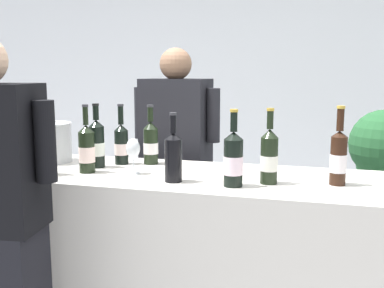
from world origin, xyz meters
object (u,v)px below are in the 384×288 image
(wine_bottle_3, at_px, (338,157))
(wine_bottle_4, at_px, (46,150))
(ice_bucket, at_px, (52,142))
(wine_bottle_0, at_px, (269,156))
(wine_bottle_8, at_px, (121,143))
(person_server, at_px, (176,181))
(wine_bottle_2, at_px, (87,149))
(wine_bottle_6, at_px, (173,156))
(wine_bottle_1, at_px, (97,144))
(wine_bottle_7, at_px, (233,159))
(wine_glass, at_px, (133,150))
(wine_bottle_5, at_px, (151,143))

(wine_bottle_3, bearing_deg, wine_bottle_4, -172.93)
(ice_bucket, bearing_deg, wine_bottle_0, -8.50)
(wine_bottle_8, relative_size, ice_bucket, 1.45)
(wine_bottle_8, xyz_separation_m, person_server, (0.17, 0.45, -0.30))
(wine_bottle_2, relative_size, wine_bottle_6, 1.07)
(wine_bottle_1, bearing_deg, wine_bottle_3, -2.84)
(wine_bottle_3, bearing_deg, wine_bottle_0, -169.15)
(wine_bottle_8, xyz_separation_m, ice_bucket, (-0.39, -0.05, -0.00))
(wine_bottle_1, bearing_deg, wine_bottle_7, -15.24)
(wine_glass, distance_m, person_server, 0.72)
(wine_bottle_6, bearing_deg, wine_bottle_3, 10.66)
(wine_bottle_6, bearing_deg, wine_glass, 157.50)
(wine_bottle_0, relative_size, wine_bottle_4, 1.06)
(wine_bottle_4, relative_size, ice_bucket, 1.42)
(wine_bottle_8, bearing_deg, wine_bottle_7, -25.36)
(wine_bottle_5, xyz_separation_m, wine_bottle_6, (0.24, -0.35, 0.00))
(wine_bottle_4, distance_m, wine_glass, 0.41)
(wine_bottle_6, distance_m, ice_bucket, 0.82)
(wine_bottle_1, relative_size, wine_bottle_8, 1.03)
(ice_bucket, distance_m, person_server, 0.80)
(wine_bottle_2, height_order, wine_bottle_8, wine_bottle_2)
(wine_bottle_8, distance_m, person_server, 0.56)
(wine_bottle_2, xyz_separation_m, ice_bucket, (-0.31, 0.19, -0.01))
(wine_bottle_5, bearing_deg, wine_bottle_7, -35.07)
(ice_bucket, bearing_deg, wine_bottle_7, -14.28)
(wine_bottle_3, bearing_deg, wine_bottle_7, -161.61)
(wine_bottle_1, distance_m, ice_bucket, 0.31)
(wine_glass, relative_size, ice_bucket, 0.78)
(wine_bottle_8, height_order, ice_bucket, wine_bottle_8)
(wine_bottle_1, distance_m, wine_bottle_2, 0.12)
(wine_bottle_2, bearing_deg, person_server, 69.89)
(wine_bottle_4, height_order, wine_bottle_8, wine_bottle_8)
(wine_bottle_8, relative_size, wine_glass, 1.86)
(ice_bucket, bearing_deg, wine_glass, -16.32)
(wine_bottle_4, relative_size, wine_bottle_8, 0.98)
(wine_bottle_0, distance_m, person_server, 0.98)
(wine_bottle_7, distance_m, person_server, 0.96)
(ice_bucket, height_order, person_server, person_server)
(wine_bottle_8, distance_m, ice_bucket, 0.40)
(wine_bottle_2, distance_m, wine_glass, 0.24)
(wine_bottle_3, height_order, wine_bottle_4, wine_bottle_3)
(wine_glass, height_order, ice_bucket, ice_bucket)
(wine_bottle_6, relative_size, wine_bottle_8, 0.97)
(wine_bottle_5, height_order, wine_bottle_8, wine_bottle_8)
(wine_bottle_1, relative_size, wine_bottle_5, 1.04)
(wine_bottle_2, height_order, wine_bottle_3, wine_bottle_3)
(wine_bottle_3, xyz_separation_m, wine_bottle_5, (-0.95, 0.21, -0.01))
(wine_bottle_1, distance_m, wine_bottle_4, 0.27)
(wine_bottle_0, bearing_deg, wine_bottle_3, 10.85)
(wine_bottle_1, distance_m, wine_glass, 0.26)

